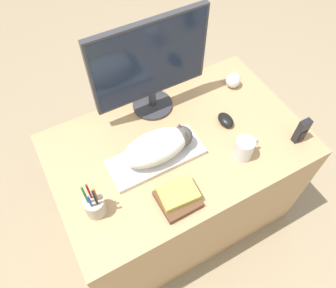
{
  "coord_description": "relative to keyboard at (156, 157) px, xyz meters",
  "views": [
    {
      "loc": [
        -0.47,
        -0.37,
        1.99
      ],
      "look_at": [
        -0.07,
        0.36,
        0.8
      ],
      "focal_mm": 35.0,
      "sensor_mm": 36.0,
      "label": 1
    }
  ],
  "objects": [
    {
      "name": "coffee_mug",
      "position": [
        0.35,
        -0.17,
        0.04
      ],
      "size": [
        0.12,
        0.09,
        0.11
      ],
      "color": "silver",
      "rests_on": "desk"
    },
    {
      "name": "baseball",
      "position": [
        0.57,
        0.22,
        0.03
      ],
      "size": [
        0.08,
        0.08,
        0.08
      ],
      "color": "silver",
      "rests_on": "desk"
    },
    {
      "name": "phone",
      "position": [
        0.63,
        -0.22,
        0.05
      ],
      "size": [
        0.05,
        0.03,
        0.14
      ],
      "color": "black",
      "rests_on": "desk"
    },
    {
      "name": "computer_mouse",
      "position": [
        0.39,
        0.02,
        0.01
      ],
      "size": [
        0.06,
        0.1,
        0.04
      ],
      "color": "black",
      "rests_on": "desk"
    },
    {
      "name": "pen_cup",
      "position": [
        -0.33,
        -0.11,
        0.04
      ],
      "size": [
        0.08,
        0.08,
        0.22
      ],
      "color": "#B2A893",
      "rests_on": "desk"
    },
    {
      "name": "keyboard",
      "position": [
        0.0,
        0.0,
        0.0
      ],
      "size": [
        0.43,
        0.17,
        0.02
      ],
      "color": "silver",
      "rests_on": "desk"
    },
    {
      "name": "ground_plane",
      "position": [
        0.13,
        -0.36,
        -0.75
      ],
      "size": [
        12.0,
        12.0,
        0.0
      ],
      "primitive_type": "plane",
      "color": "#998466"
    },
    {
      "name": "cat",
      "position": [
        0.02,
        -0.0,
        0.08
      ],
      "size": [
        0.33,
        0.15,
        0.13
      ],
      "color": "white",
      "rests_on": "keyboard"
    },
    {
      "name": "book_stack",
      "position": [
        -0.01,
        -0.22,
        0.01
      ],
      "size": [
        0.17,
        0.16,
        0.06
      ],
      "color": "brown",
      "rests_on": "desk"
    },
    {
      "name": "desk",
      "position": [
        0.13,
        0.02,
        -0.38
      ],
      "size": [
        1.19,
        0.76,
        0.74
      ],
      "color": "tan",
      "rests_on": "ground_plane"
    },
    {
      "name": "monitor",
      "position": [
        0.13,
        0.29,
        0.26
      ],
      "size": [
        0.55,
        0.2,
        0.49
      ],
      "color": "#333338",
      "rests_on": "desk"
    }
  ]
}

